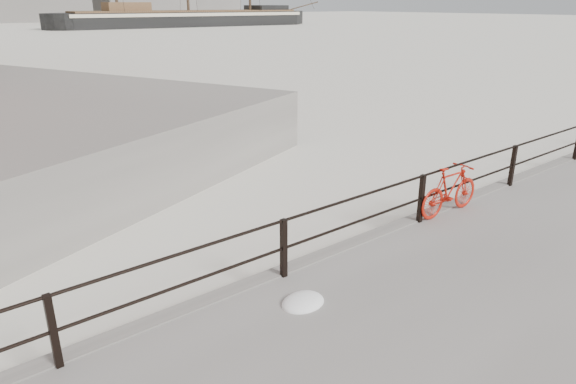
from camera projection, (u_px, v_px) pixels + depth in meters
ground at (502, 197)px, 12.67m from camera, size 400.00×400.00×0.00m
guardrail at (513, 166)px, 12.27m from camera, size 28.00×0.10×1.00m
bicycle at (450, 190)px, 10.61m from camera, size 1.75×0.32×1.05m
barque_black at (190, 26)px, 102.09m from camera, size 62.73×26.20×34.44m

